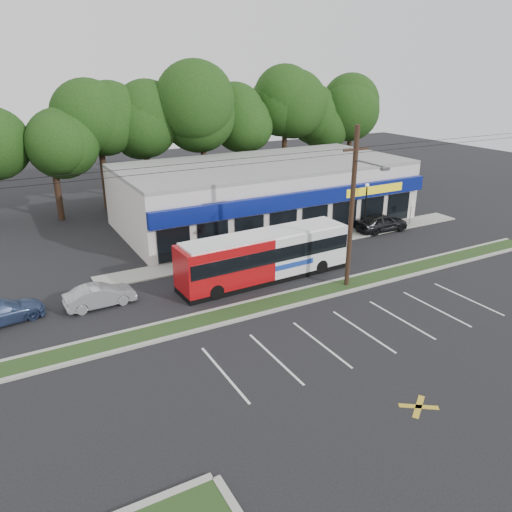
{
  "coord_description": "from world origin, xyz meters",
  "views": [
    {
      "loc": [
        -16.02,
        -21.59,
        13.08
      ],
      "look_at": [
        -1.37,
        5.0,
        1.51
      ],
      "focal_mm": 35.0,
      "sensor_mm": 36.0,
      "label": 1
    }
  ],
  "objects_px": {
    "metrobus": "(265,255)",
    "car_dark": "(382,223)",
    "utility_pole": "(351,204)",
    "car_silver": "(100,296)",
    "sign_post": "(411,208)",
    "lamp_post": "(366,202)",
    "pedestrian_b": "(316,234)",
    "car_blue": "(0,312)",
    "pedestrian_a": "(318,239)"
  },
  "relations": [
    {
      "from": "metrobus",
      "to": "car_dark",
      "type": "distance_m",
      "value": 14.21
    },
    {
      "from": "utility_pole",
      "to": "car_dark",
      "type": "bearing_deg",
      "value": 37.65
    },
    {
      "from": "car_dark",
      "to": "car_silver",
      "type": "xyz_separation_m",
      "value": [
        -23.97,
        -2.82,
        -0.12
      ]
    },
    {
      "from": "sign_post",
      "to": "utility_pole",
      "type": "bearing_deg",
      "value": -149.85
    },
    {
      "from": "lamp_post",
      "to": "car_dark",
      "type": "bearing_deg",
      "value": -10.32
    },
    {
      "from": "metrobus",
      "to": "pedestrian_b",
      "type": "relative_size",
      "value": 6.95
    },
    {
      "from": "metrobus",
      "to": "car_silver",
      "type": "bearing_deg",
      "value": 171.41
    },
    {
      "from": "utility_pole",
      "to": "car_silver",
      "type": "relative_size",
      "value": 12.5
    },
    {
      "from": "lamp_post",
      "to": "car_blue",
      "type": "relative_size",
      "value": 0.94
    },
    {
      "from": "pedestrian_a",
      "to": "utility_pole",
      "type": "bearing_deg",
      "value": 57.76
    },
    {
      "from": "car_blue",
      "to": "pedestrian_a",
      "type": "bearing_deg",
      "value": -96.25
    },
    {
      "from": "metrobus",
      "to": "car_dark",
      "type": "relative_size",
      "value": 2.6
    },
    {
      "from": "metrobus",
      "to": "car_blue",
      "type": "distance_m",
      "value": 15.67
    },
    {
      "from": "utility_pole",
      "to": "lamp_post",
      "type": "height_order",
      "value": "utility_pole"
    },
    {
      "from": "utility_pole",
      "to": "sign_post",
      "type": "relative_size",
      "value": 22.47
    },
    {
      "from": "utility_pole",
      "to": "car_blue",
      "type": "relative_size",
      "value": 11.04
    },
    {
      "from": "sign_post",
      "to": "car_silver",
      "type": "distance_m",
      "value": 27.49
    },
    {
      "from": "utility_pole",
      "to": "car_blue",
      "type": "xyz_separation_m",
      "value": [
        -19.34,
        5.29,
        -4.76
      ]
    },
    {
      "from": "car_silver",
      "to": "pedestrian_a",
      "type": "distance_m",
      "value": 16.78
    },
    {
      "from": "car_dark",
      "to": "pedestrian_a",
      "type": "relative_size",
      "value": 2.62
    },
    {
      "from": "lamp_post",
      "to": "car_silver",
      "type": "distance_m",
      "value": 22.63
    },
    {
      "from": "car_dark",
      "to": "utility_pole",
      "type": "bearing_deg",
      "value": 130.58
    },
    {
      "from": "lamp_post",
      "to": "metrobus",
      "type": "relative_size",
      "value": 0.36
    },
    {
      "from": "sign_post",
      "to": "car_dark",
      "type": "height_order",
      "value": "sign_post"
    },
    {
      "from": "pedestrian_a",
      "to": "pedestrian_b",
      "type": "relative_size",
      "value": 1.02
    },
    {
      "from": "metrobus",
      "to": "pedestrian_a",
      "type": "relative_size",
      "value": 6.8
    },
    {
      "from": "car_dark",
      "to": "car_silver",
      "type": "distance_m",
      "value": 24.14
    },
    {
      "from": "car_silver",
      "to": "car_blue",
      "type": "xyz_separation_m",
      "value": [
        -5.18,
        0.54,
        -0.0
      ]
    },
    {
      "from": "sign_post",
      "to": "pedestrian_a",
      "type": "xyz_separation_m",
      "value": [
        -10.64,
        -1.15,
        -0.68
      ]
    },
    {
      "from": "metrobus",
      "to": "car_blue",
      "type": "bearing_deg",
      "value": 171.59
    },
    {
      "from": "metrobus",
      "to": "pedestrian_b",
      "type": "distance_m",
      "value": 7.98
    },
    {
      "from": "metrobus",
      "to": "pedestrian_a",
      "type": "xyz_separation_m",
      "value": [
        6.32,
        2.92,
        -0.81
      ]
    },
    {
      "from": "car_dark",
      "to": "car_blue",
      "type": "xyz_separation_m",
      "value": [
        -29.15,
        -2.28,
        -0.12
      ]
    },
    {
      "from": "car_dark",
      "to": "car_silver",
      "type": "height_order",
      "value": "car_dark"
    },
    {
      "from": "lamp_post",
      "to": "pedestrian_b",
      "type": "bearing_deg",
      "value": -176.64
    },
    {
      "from": "car_blue",
      "to": "pedestrian_b",
      "type": "height_order",
      "value": "pedestrian_b"
    },
    {
      "from": "car_dark",
      "to": "car_blue",
      "type": "distance_m",
      "value": 29.24
    },
    {
      "from": "lamp_post",
      "to": "utility_pole",
      "type": "bearing_deg",
      "value": -136.05
    },
    {
      "from": "car_blue",
      "to": "pedestrian_a",
      "type": "xyz_separation_m",
      "value": [
        21.87,
        1.2,
        0.22
      ]
    },
    {
      "from": "sign_post",
      "to": "car_silver",
      "type": "bearing_deg",
      "value": -173.95
    },
    {
      "from": "car_blue",
      "to": "pedestrian_b",
      "type": "bearing_deg",
      "value": -93.59
    },
    {
      "from": "sign_post",
      "to": "metrobus",
      "type": "xyz_separation_m",
      "value": [
        -16.96,
        -4.07,
        0.13
      ]
    },
    {
      "from": "car_silver",
      "to": "lamp_post",
      "type": "bearing_deg",
      "value": -84.5
    },
    {
      "from": "metrobus",
      "to": "car_blue",
      "type": "height_order",
      "value": "metrobus"
    },
    {
      "from": "sign_post",
      "to": "car_blue",
      "type": "bearing_deg",
      "value": -175.86
    },
    {
      "from": "utility_pole",
      "to": "pedestrian_b",
      "type": "xyz_separation_m",
      "value": [
        3.06,
        7.57,
        -4.56
      ]
    },
    {
      "from": "car_dark",
      "to": "pedestrian_b",
      "type": "bearing_deg",
      "value": 92.92
    },
    {
      "from": "car_blue",
      "to": "car_silver",
      "type": "bearing_deg",
      "value": -105.37
    },
    {
      "from": "pedestrian_a",
      "to": "car_dark",
      "type": "bearing_deg",
      "value": 177.46
    },
    {
      "from": "pedestrian_a",
      "to": "metrobus",
      "type": "bearing_deg",
      "value": 13.86
    }
  ]
}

